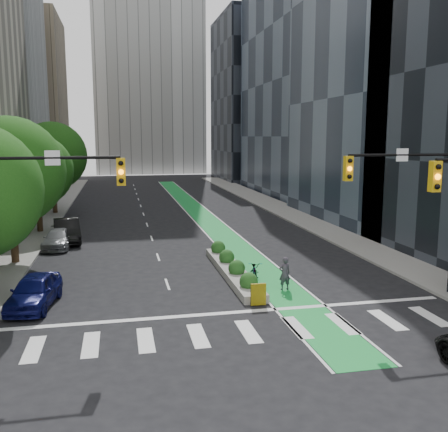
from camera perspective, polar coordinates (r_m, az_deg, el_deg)
name	(u,v)px	position (r m, az deg, el deg)	size (l,w,h in m)	color
ground	(242,322)	(21.05, 2.08, -12.06)	(160.00, 160.00, 0.00)	black
sidewalk_left	(36,226)	(45.21, -20.71, -1.06)	(3.60, 90.00, 0.15)	gray
sidewalk_right	(299,217)	(47.65, 8.56, -0.07)	(3.60, 90.00, 0.15)	gray
bike_lane_paint	(199,212)	(50.22, -2.91, 0.41)	(2.20, 70.00, 0.01)	green
building_tan_far	(17,101)	(86.54, -22.60, 12.01)	(14.00, 16.00, 26.00)	tan
building_glass_far	(315,32)	(70.32, 10.41, 19.96)	(14.00, 24.00, 42.00)	#19212D
building_dark_end	(259,99)	(90.72, 4.01, 13.14)	(14.00, 18.00, 28.00)	black
building_distant	(146,1)	(112.62, -8.88, 23.10)	(22.00, 16.00, 70.00)	silver
tree_mid	(9,171)	(31.71, -23.31, 4.71)	(6.40, 6.40, 8.78)	black
tree_midfar	(37,171)	(41.58, -20.61, 4.88)	(5.60, 5.60, 7.76)	black
tree_far	(52,156)	(51.44, -19.03, 6.50)	(6.60, 6.60, 9.00)	black
signal_left	(12,213)	(20.08, -23.03, 0.31)	(6.14, 0.51, 7.20)	black
signal_right	(430,200)	(23.87, 22.52, 1.70)	(5.82, 0.51, 7.20)	black
median_planter	(232,268)	(27.71, 0.96, -6.00)	(1.20, 10.26, 1.10)	gray
bicycle	(255,271)	(26.68, 3.54, -6.24)	(0.72, 2.07, 1.09)	gray
cyclist	(285,273)	(25.15, 6.94, -6.53)	(0.62, 0.40, 1.69)	#38323D
parked_car_left_near	(34,291)	(24.14, -20.86, -8.02)	(1.74, 4.31, 1.47)	#0C0F4D
parked_car_left_mid	(67,231)	(37.80, -17.53, -1.62)	(1.76, 5.05, 1.66)	black
parked_car_left_far	(58,239)	(36.13, -18.47, -2.49)	(1.75, 4.31, 1.25)	slate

